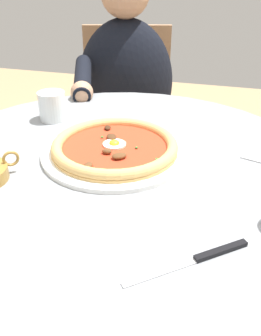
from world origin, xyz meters
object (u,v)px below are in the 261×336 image
object	(u,v)px
water_glass	(52,108)
cafe_chair_diner	(127,110)
steak_knife	(206,256)
dining_table	(119,217)
diner_person	(126,132)
pizza_on_plate	(115,148)

from	to	relation	value
water_glass	cafe_chair_diner	xyz separation A→B (m)	(0.65, -0.02, -0.24)
water_glass	steak_knife	bearing A→B (deg)	-133.29
dining_table	diner_person	distance (m)	0.72
diner_person	steak_knife	bearing A→B (deg)	-157.01
cafe_chair_diner	water_glass	bearing A→B (deg)	178.21
pizza_on_plate	steak_knife	distance (m)	0.36
dining_table	diner_person	bearing A→B (deg)	14.90
dining_table	water_glass	xyz separation A→B (m)	(0.18, 0.24, 0.18)
diner_person	water_glass	bearing A→B (deg)	173.72
pizza_on_plate	steak_knife	bearing A→B (deg)	-140.44
dining_table	pizza_on_plate	size ratio (longest dim) A/B	2.84
diner_person	cafe_chair_diner	bearing A→B (deg)	14.07
water_glass	diner_person	xyz separation A→B (m)	(0.50, -0.06, -0.29)
pizza_on_plate	water_glass	xyz separation A→B (m)	(0.15, 0.22, 0.02)
dining_table	pizza_on_plate	xyz separation A→B (m)	(0.03, 0.02, 0.17)
pizza_on_plate	steak_knife	xyz separation A→B (m)	(-0.28, -0.23, -0.01)
pizza_on_plate	water_glass	distance (m)	0.27
cafe_chair_diner	diner_person	bearing A→B (deg)	-165.93
water_glass	cafe_chair_diner	world-z (taller)	cafe_chair_diner
pizza_on_plate	cafe_chair_diner	distance (m)	0.85
steak_knife	water_glass	bearing A→B (deg)	46.71
diner_person	pizza_on_plate	bearing A→B (deg)	-165.74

